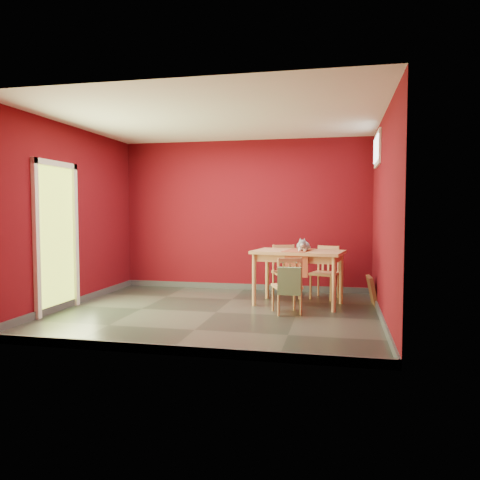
% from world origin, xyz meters
% --- Properties ---
extents(ground, '(4.50, 4.50, 0.00)m').
position_xyz_m(ground, '(0.00, 0.00, 0.00)').
color(ground, '#2D342D').
rests_on(ground, ground).
extents(room_shell, '(4.50, 4.50, 4.50)m').
position_xyz_m(room_shell, '(0.00, 0.00, 0.05)').
color(room_shell, '#5C0911').
rests_on(room_shell, ground).
extents(doorway, '(0.06, 1.01, 2.13)m').
position_xyz_m(doorway, '(-2.23, -0.40, 1.12)').
color(doorway, '#B7D838').
rests_on(doorway, ground).
extents(window, '(0.05, 0.90, 0.50)m').
position_xyz_m(window, '(2.23, 1.00, 2.35)').
color(window, white).
rests_on(window, room_shell).
extents(outlet_plate, '(0.08, 0.02, 0.12)m').
position_xyz_m(outlet_plate, '(1.60, 1.99, 0.30)').
color(outlet_plate, silver).
rests_on(outlet_plate, room_shell).
extents(dining_table, '(1.44, 0.98, 0.83)m').
position_xyz_m(dining_table, '(1.09, 0.78, 0.73)').
color(dining_table, tan).
rests_on(dining_table, ground).
extents(table_runner, '(0.46, 0.77, 0.37)m').
position_xyz_m(table_runner, '(1.09, 0.66, 0.77)').
color(table_runner, '#A3472D').
rests_on(table_runner, dining_table).
extents(chair_far_left, '(0.53, 0.53, 0.87)m').
position_xyz_m(chair_far_left, '(0.83, 1.35, 0.44)').
color(chair_far_left, tan).
rests_on(chair_far_left, ground).
extents(chair_far_right, '(0.51, 0.51, 0.86)m').
position_xyz_m(chair_far_right, '(1.48, 1.42, 0.44)').
color(chair_far_right, tan).
rests_on(chair_far_right, ground).
extents(chair_near, '(0.48, 0.48, 0.79)m').
position_xyz_m(chair_near, '(0.99, 0.12, 0.41)').
color(chair_near, tan).
rests_on(chair_near, ground).
extents(tote_bag, '(0.31, 0.19, 0.44)m').
position_xyz_m(tote_bag, '(1.04, -0.07, 0.49)').
color(tote_bag, '#6A9562').
rests_on(tote_bag, chair_near).
extents(cat, '(0.34, 0.46, 0.21)m').
position_xyz_m(cat, '(1.16, 0.75, 0.93)').
color(cat, slate).
rests_on(cat, table_runner).
extents(picture_frame, '(0.17, 0.45, 0.44)m').
position_xyz_m(picture_frame, '(2.19, 1.02, 0.22)').
color(picture_frame, brown).
rests_on(picture_frame, ground).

